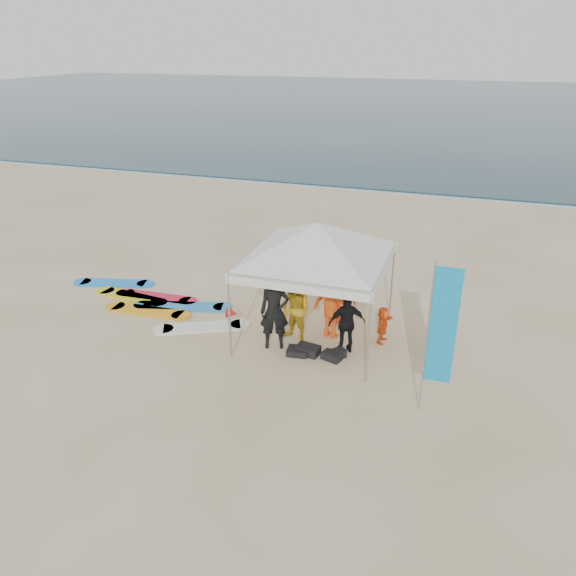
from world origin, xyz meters
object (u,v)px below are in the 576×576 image
(canopy_tent, at_px, (318,223))
(person_seated, at_px, (383,325))
(person_black_a, at_px, (274,311))
(person_yellow, at_px, (296,310))
(person_black_b, at_px, (347,323))
(person_orange_b, at_px, (341,295))
(marker_pennant, at_px, (232,313))
(surfboard_spread, at_px, (155,303))
(feather_flag, at_px, (441,328))
(person_orange_a, at_px, (333,304))

(canopy_tent, bearing_deg, person_seated, 9.10)
(person_black_a, relative_size, person_yellow, 1.15)
(person_yellow, bearing_deg, person_black_b, 15.16)
(person_orange_b, bearing_deg, marker_pennant, 28.75)
(person_black_b, height_order, surfboard_spread, person_black_b)
(person_orange_b, relative_size, person_seated, 1.66)
(marker_pennant, bearing_deg, person_yellow, 0.11)
(feather_flag, bearing_deg, person_black_a, 159.28)
(person_black_a, distance_m, canopy_tent, 2.37)
(marker_pennant, relative_size, surfboard_spread, 0.11)
(person_black_b, height_order, canopy_tent, canopy_tent)
(surfboard_spread, bearing_deg, person_yellow, -9.21)
(person_orange_b, height_order, feather_flag, feather_flag)
(person_black_b, bearing_deg, marker_pennant, -27.29)
(person_yellow, distance_m, surfboard_spread, 4.63)
(person_black_a, distance_m, surfboard_spread, 4.37)
(person_black_a, distance_m, person_orange_b, 2.20)
(person_orange_b, xyz_separation_m, person_seated, (1.26, -0.74, -0.32))
(person_seated, bearing_deg, person_black_b, 141.27)
(person_seated, distance_m, feather_flag, 3.30)
(person_black_a, height_order, canopy_tent, canopy_tent)
(person_seated, distance_m, surfboard_spread, 6.61)
(person_black_a, height_order, marker_pennant, person_black_a)
(canopy_tent, xyz_separation_m, feather_flag, (3.13, -2.30, -1.11))
(person_black_b, xyz_separation_m, person_seated, (0.76, 0.75, -0.29))
(person_seated, bearing_deg, person_black_a, 120.08)
(person_yellow, relative_size, canopy_tent, 0.37)
(person_seated, distance_m, canopy_tent, 3.07)
(person_black_a, height_order, surfboard_spread, person_black_a)
(surfboard_spread, bearing_deg, person_seated, -0.93)
(person_orange_b, bearing_deg, canopy_tent, 68.85)
(person_black_a, distance_m, marker_pennant, 1.49)
(person_black_a, height_order, person_seated, person_black_a)
(person_black_b, bearing_deg, person_orange_a, -76.24)
(person_yellow, distance_m, person_orange_a, 0.97)
(person_black_a, relative_size, person_orange_b, 1.22)
(person_orange_b, distance_m, feather_flag, 4.44)
(feather_flag, bearing_deg, person_orange_b, 129.46)
(canopy_tent, distance_m, marker_pennant, 3.36)
(person_black_b, distance_m, feather_flag, 3.10)
(person_black_b, distance_m, marker_pennant, 3.08)
(person_yellow, bearing_deg, marker_pennant, -159.46)
(person_black_a, bearing_deg, feather_flag, -41.51)
(person_yellow, distance_m, person_black_b, 1.34)
(person_yellow, relative_size, person_orange_a, 0.93)
(person_yellow, height_order, person_orange_b, person_yellow)
(surfboard_spread, bearing_deg, person_black_a, -16.08)
(person_yellow, bearing_deg, person_black_a, -110.89)
(person_yellow, height_order, marker_pennant, person_yellow)
(canopy_tent, bearing_deg, person_orange_a, 25.38)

